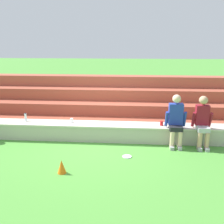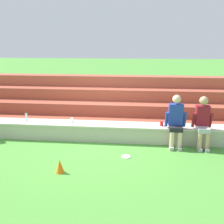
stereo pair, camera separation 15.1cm
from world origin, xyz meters
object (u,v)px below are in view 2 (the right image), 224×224
at_px(water_bottle_near_right, 26,117).
at_px(person_left_of_center, 176,120).
at_px(plastic_cup_right_end, 72,120).
at_px(frisbee, 126,157).
at_px(person_center, 203,121).
at_px(plastic_cup_left_end, 162,124).
at_px(sports_cone, 60,166).

bearing_deg(water_bottle_near_right, person_left_of_center, -4.72).
distance_m(plastic_cup_right_end, frisbee, 2.04).
bearing_deg(person_center, plastic_cup_right_end, 174.98).
relative_size(person_left_of_center, plastic_cup_left_end, 11.11).
relative_size(person_left_of_center, sports_cone, 4.67).
relative_size(water_bottle_near_right, plastic_cup_left_end, 2.03).
xyz_separation_m(person_left_of_center, water_bottle_near_right, (-4.20, 0.35, -0.14)).
bearing_deg(person_left_of_center, plastic_cup_right_end, 173.60).
bearing_deg(plastic_cup_left_end, frisbee, -129.76).
distance_m(water_bottle_near_right, plastic_cup_right_end, 1.36).
distance_m(water_bottle_near_right, frisbee, 3.24).
distance_m(person_left_of_center, sports_cone, 3.17).
bearing_deg(frisbee, person_center, 23.51).
height_order(person_center, water_bottle_near_right, person_center).
bearing_deg(plastic_cup_right_end, plastic_cup_left_end, -1.30).
bearing_deg(sports_cone, water_bottle_near_right, 127.80).
relative_size(plastic_cup_right_end, sports_cone, 0.44).
bearing_deg(water_bottle_near_right, plastic_cup_right_end, -1.17).
bearing_deg(sports_cone, frisbee, 33.98).
xyz_separation_m(plastic_cup_right_end, frisbee, (1.60, -1.15, -0.52)).
bearing_deg(plastic_cup_right_end, person_center, -5.02).
distance_m(person_left_of_center, water_bottle_near_right, 4.22).
distance_m(person_center, water_bottle_near_right, 4.90).
xyz_separation_m(person_center, plastic_cup_left_end, (-1.02, 0.25, -0.18)).
distance_m(water_bottle_near_right, plastic_cup_left_end, 3.87).
height_order(person_center, plastic_cup_right_end, person_center).
xyz_separation_m(person_center, frisbee, (-1.92, -0.84, -0.70)).
height_order(plastic_cup_left_end, plastic_cup_right_end, plastic_cup_right_end).
bearing_deg(person_center, water_bottle_near_right, 176.04).
distance_m(person_left_of_center, plastic_cup_left_end, 0.47).
bearing_deg(plastic_cup_left_end, plastic_cup_right_end, 178.70).
bearing_deg(water_bottle_near_right, frisbee, -21.64).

